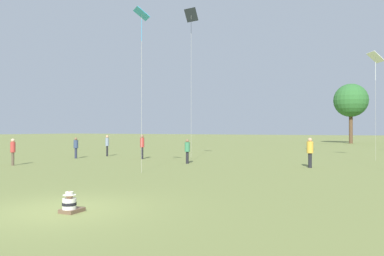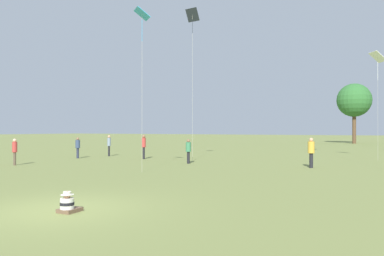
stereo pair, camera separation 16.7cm
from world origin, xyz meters
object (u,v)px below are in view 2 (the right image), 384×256
object	(u,v)px
distant_tree_1	(354,100)
person_standing_0	(15,149)
kite_3	(142,20)
kite_2	(192,20)
person_standing_2	(188,149)
person_standing_3	(78,146)
person_standing_4	(311,150)
person_standing_5	(144,144)
kite_4	(378,59)
person_standing_1	(109,143)
seated_toddler	(68,204)

from	to	relation	value
distant_tree_1	person_standing_0	bearing A→B (deg)	-107.72
kite_3	kite_2	bearing A→B (deg)	1.04
person_standing_2	kite_3	world-z (taller)	kite_3
person_standing_3	person_standing_4	xyz separation A→B (m)	(17.15, 0.91, 0.08)
person_standing_5	distant_tree_1	size ratio (longest dim) A/B	0.19
kite_2	person_standing_4	bearing A→B (deg)	-133.91
person_standing_2	kite_4	distance (m)	14.96
kite_4	distant_tree_1	bearing A→B (deg)	19.71
distant_tree_1	kite_3	bearing A→B (deg)	-97.50
kite_2	kite_4	bearing A→B (deg)	-98.46
person_standing_1	person_standing_2	world-z (taller)	person_standing_1
person_standing_3	kite_3	world-z (taller)	kite_3
person_standing_2	person_standing_3	world-z (taller)	person_standing_3
person_standing_1	distant_tree_1	world-z (taller)	distant_tree_1
kite_3	distant_tree_1	distance (m)	48.74
person_standing_0	person_standing_2	distance (m)	10.75
person_standing_0	kite_2	xyz separation A→B (m)	(8.37, 7.61, 8.79)
kite_2	kite_3	distance (m)	7.48
person_standing_2	kite_3	bearing A→B (deg)	18.89
person_standing_2	distant_tree_1	size ratio (longest dim) A/B	0.17
seated_toddler	person_standing_1	bearing A→B (deg)	125.47
person_standing_1	person_standing_3	bearing A→B (deg)	159.82
person_standing_3	distant_tree_1	bearing A→B (deg)	28.44
person_standing_5	kite_4	xyz separation A→B (m)	(15.51, 6.53, 6.09)
seated_toddler	kite_3	size ratio (longest dim) A/B	0.07
kite_3	person_standing_1	bearing A→B (deg)	42.10
person_standing_5	kite_4	size ratio (longest dim) A/B	0.24
person_standing_1	kite_3	world-z (taller)	kite_3
person_standing_2	person_standing_3	bearing A→B (deg)	-74.09
seated_toddler	kite_4	distance (m)	24.34
person_standing_2	kite_3	distance (m)	8.86
person_standing_0	person_standing_5	xyz separation A→B (m)	(4.20, 7.73, 0.11)
person_standing_0	kite_3	bearing A→B (deg)	-11.02
person_standing_0	person_standing_5	bearing A→B (deg)	47.77
seated_toddler	person_standing_3	xyz separation A→B (m)	(-13.54, 14.00, 0.72)
person_standing_1	person_standing_2	distance (m)	9.43
person_standing_2	person_standing_3	xyz separation A→B (m)	(-9.63, -0.01, 0.01)
person_standing_5	person_standing_0	bearing A→B (deg)	30.72
kite_4	person_standing_0	bearing A→B (deg)	138.78
person_standing_0	kite_3	size ratio (longest dim) A/B	0.20
person_standing_4	distant_tree_1	xyz separation A→B (m)	(-0.86, 41.86, 5.77)
person_standing_2	kite_3	xyz separation A→B (m)	(0.30, -5.56, 6.90)
distant_tree_1	person_standing_3	bearing A→B (deg)	-110.84
person_standing_1	person_standing_3	distance (m)	2.94
distant_tree_1	kite_4	bearing A→B (deg)	-83.18
person_standing_1	person_standing_5	size ratio (longest dim) A/B	0.96
seated_toddler	person_standing_0	bearing A→B (deg)	146.05
person_standing_4	kite_3	distance (m)	11.84
person_standing_1	kite_3	bearing A→B (deg)	-139.87
person_standing_0	distant_tree_1	size ratio (longest dim) A/B	0.17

